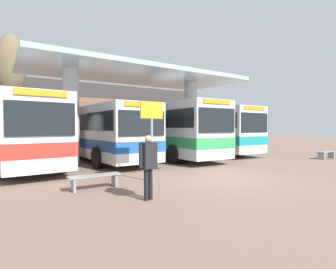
# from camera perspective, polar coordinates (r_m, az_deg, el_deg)

# --- Properties ---
(ground_plane) EXTENTS (100.00, 100.00, 0.00)m
(ground_plane) POSITION_cam_1_polar(r_m,az_deg,el_deg) (10.37, 12.26, -9.39)
(ground_plane) COLOR #755B4C
(townhouse_backdrop) EXTENTS (40.00, 0.58, 7.58)m
(townhouse_backdrop) POSITION_cam_1_polar(r_m,az_deg,el_deg) (34.13, -20.98, 5.61)
(townhouse_backdrop) COLOR brown
(townhouse_backdrop) RESTS_ON ground_plane
(station_canopy) EXTENTS (12.97, 5.90, 5.26)m
(station_canopy) POSITION_cam_1_polar(r_m,az_deg,el_deg) (16.25, -6.38, 10.20)
(station_canopy) COLOR silver
(station_canopy) RESTS_ON ground_plane
(transit_bus_left_bay) EXTENTS (3.06, 10.65, 3.30)m
(transit_bus_left_bay) POSITION_cam_1_polar(r_m,az_deg,el_deg) (15.24, -29.29, 0.90)
(transit_bus_left_bay) COLOR silver
(transit_bus_left_bay) RESTS_ON ground_plane
(transit_bus_center_bay) EXTENTS (3.00, 11.56, 3.11)m
(transit_bus_center_bay) POSITION_cam_1_polar(r_m,az_deg,el_deg) (16.68, -15.32, 0.77)
(transit_bus_center_bay) COLOR silver
(transit_bus_center_bay) RESTS_ON ground_plane
(transit_bus_right_bay) EXTENTS (2.97, 10.94, 3.38)m
(transit_bus_right_bay) POSITION_cam_1_polar(r_m,az_deg,el_deg) (17.56, -1.38, 1.30)
(transit_bus_right_bay) COLOR silver
(transit_bus_right_bay) RESTS_ON ground_plane
(transit_bus_far_right_bay) EXTENTS (3.06, 12.02, 3.29)m
(transit_bus_far_right_bay) POSITION_cam_1_polar(r_m,az_deg,el_deg) (21.21, 5.99, 1.23)
(transit_bus_far_right_bay) COLOR white
(transit_bus_far_right_bay) RESTS_ON ground_plane
(waiting_bench_near_pillar) EXTENTS (1.64, 0.44, 0.46)m
(waiting_bench_near_pillar) POSITION_cam_1_polar(r_m,az_deg,el_deg) (8.73, -15.68, -9.22)
(waiting_bench_near_pillar) COLOR gray
(waiting_bench_near_pillar) RESTS_ON ground_plane
(waiting_bench_mid_platform) EXTENTS (1.54, 0.44, 0.46)m
(waiting_bench_mid_platform) POSITION_cam_1_polar(r_m,az_deg,el_deg) (19.09, 31.20, -3.54)
(waiting_bench_mid_platform) COLOR gray
(waiting_bench_mid_platform) RESTS_ON ground_plane
(info_sign_platform) EXTENTS (0.90, 0.09, 2.89)m
(info_sign_platform) POSITION_cam_1_polar(r_m,az_deg,el_deg) (9.46, -3.58, 2.15)
(info_sign_platform) COLOR gray
(info_sign_platform) RESTS_ON ground_plane
(pedestrian_waiting) EXTENTS (0.65, 0.37, 1.75)m
(pedestrian_waiting) POSITION_cam_1_polar(r_m,az_deg,el_deg) (7.11, -4.31, -5.67)
(pedestrian_waiting) COLOR black
(pedestrian_waiting) RESTS_ON ground_plane
(poplar_tree_behind_left) EXTENTS (2.30, 2.30, 9.55)m
(poplar_tree_behind_left) POSITION_cam_1_polar(r_m,az_deg,el_deg) (25.44, -31.00, 12.63)
(poplar_tree_behind_left) COLOR #473A2B
(poplar_tree_behind_left) RESTS_ON ground_plane
(parked_car_street) EXTENTS (4.73, 2.15, 2.09)m
(parked_car_street) POSITION_cam_1_polar(r_m,az_deg,el_deg) (29.55, -31.99, -0.47)
(parked_car_street) COLOR maroon
(parked_car_street) RESTS_ON ground_plane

